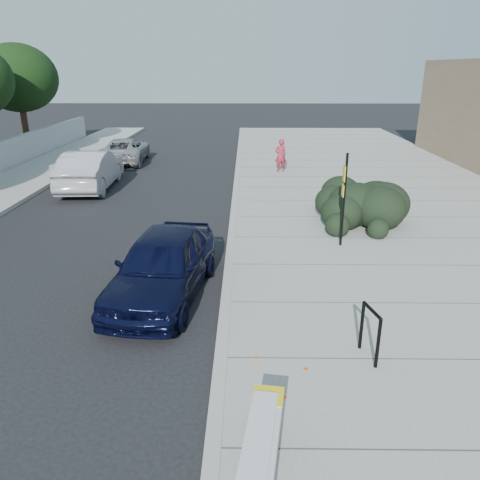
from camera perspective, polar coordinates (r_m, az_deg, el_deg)
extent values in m
plane|color=black|center=(9.92, -1.75, -8.32)|extent=(120.00, 120.00, 0.00)
cube|color=gray|center=(15.38, 20.43, 1.28)|extent=(11.20, 50.00, 0.15)
cube|color=#9E9E99|center=(14.48, -0.92, 1.49)|extent=(0.22, 50.00, 0.17)
cylinder|color=#332114|center=(30.77, -24.62, 11.88)|extent=(0.36, 0.36, 2.40)
ellipsoid|color=black|center=(30.57, -25.47, 17.41)|extent=(4.40, 4.40, 3.74)
cylinder|color=gray|center=(6.68, 2.15, -21.12)|extent=(0.04, 0.04, 0.37)
cylinder|color=gray|center=(6.66, 4.54, -21.32)|extent=(0.04, 0.04, 0.37)
cylinder|color=gray|center=(6.03, 1.17, -24.62)|extent=(0.26, 1.48, 0.03)
cylinder|color=gray|center=(6.01, 3.88, -24.87)|extent=(0.26, 1.48, 0.03)
cube|color=#B2B2B2|center=(5.92, 2.54, -23.86)|extent=(0.68, 1.99, 0.20)
cube|color=yellow|center=(6.43, 3.45, -18.39)|extent=(0.45, 0.45, 0.02)
cylinder|color=black|center=(7.99, 16.48, -12.01)|extent=(0.06, 0.06, 0.89)
cylinder|color=black|center=(8.41, 14.62, -10.05)|extent=(0.06, 0.06, 0.89)
cylinder|color=black|center=(7.98, 15.82, -8.27)|extent=(0.19, 0.57, 0.06)
cube|color=black|center=(12.80, 12.54, 4.72)|extent=(0.06, 0.06, 2.54)
cube|color=yellow|center=(12.62, 12.57, 7.93)|extent=(0.03, 0.29, 0.41)
cube|color=yellow|center=(12.72, 12.42, 5.91)|extent=(0.03, 0.27, 0.31)
ellipsoid|color=black|center=(15.57, 14.12, 5.42)|extent=(2.89, 4.44, 1.53)
imported|color=black|center=(10.29, -9.40, -3.00)|extent=(2.27, 4.47, 1.46)
imported|color=#B5B6BB|center=(20.44, -17.73, 8.19)|extent=(1.91, 4.92, 1.60)
imported|color=#97999C|center=(25.85, -13.85, 10.56)|extent=(2.38, 4.72, 1.28)
imported|color=maroon|center=(22.18, 4.96, 10.23)|extent=(0.63, 0.50, 1.51)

